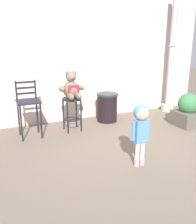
% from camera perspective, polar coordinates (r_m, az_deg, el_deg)
% --- Properties ---
extents(ground_plane, '(24.00, 24.00, 0.00)m').
position_cam_1_polar(ground_plane, '(4.72, 7.49, -6.86)').
color(ground_plane, '#675B4C').
extents(building_wall, '(6.26, 0.30, 3.33)m').
position_cam_1_polar(building_wall, '(6.07, -1.91, 14.49)').
color(building_wall, beige).
rests_on(building_wall, ground_plane).
extents(bar_stool_with_teddy, '(0.39, 0.39, 0.71)m').
position_cam_1_polar(bar_stool_with_teddy, '(5.14, -6.14, 1.11)').
color(bar_stool_with_teddy, black).
rests_on(bar_stool_with_teddy, ground_plane).
extents(teddy_bear, '(0.55, 0.49, 0.57)m').
position_cam_1_polar(teddy_bear, '(5.03, -6.17, 5.51)').
color(teddy_bear, '#6E5C4C').
rests_on(teddy_bear, bar_stool_with_teddy).
extents(child_walking, '(0.30, 0.24, 0.96)m').
position_cam_1_polar(child_walking, '(3.62, 10.05, -2.39)').
color(child_walking, '#D09491').
rests_on(child_walking, ground_plane).
extents(trash_bin, '(0.50, 0.50, 0.68)m').
position_cam_1_polar(trash_bin, '(5.78, 2.18, 1.12)').
color(trash_bin, black).
rests_on(trash_bin, ground_plane).
extents(lamppost, '(0.34, 0.34, 3.02)m').
position_cam_1_polar(lamppost, '(6.83, 16.67, 10.17)').
color(lamppost, '#ADAF9C').
rests_on(lamppost, ground_plane).
extents(bar_chair_empty, '(0.43, 0.43, 1.11)m').
position_cam_1_polar(bar_chair_empty, '(4.92, -16.04, 1.75)').
color(bar_chair_empty, black).
rests_on(bar_chair_empty, ground_plane).
extents(planter_with_shrub, '(0.55, 0.55, 0.75)m').
position_cam_1_polar(planter_with_shrub, '(5.83, 20.36, 0.23)').
color(planter_with_shrub, '#555045').
rests_on(planter_with_shrub, ground_plane).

